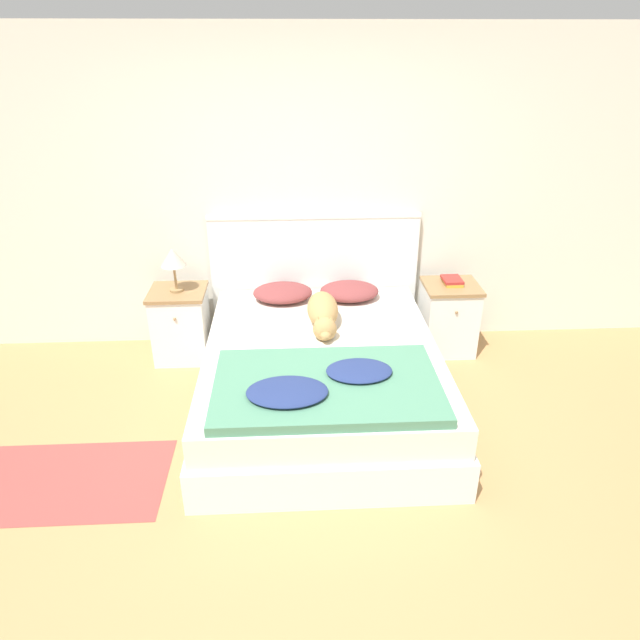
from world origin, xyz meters
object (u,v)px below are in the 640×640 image
(pillow_right, at_px, (349,291))
(dog, at_px, (323,313))
(nightstand_right, at_px, (448,317))
(nightstand_left, at_px, (181,324))
(table_lamp, at_px, (173,259))
(pillow_left, at_px, (283,293))
(book_stack, at_px, (452,281))
(bed, at_px, (322,377))

(pillow_right, height_order, dog, dog)
(nightstand_right, bearing_deg, pillow_right, 179.71)
(nightstand_left, xyz_separation_m, pillow_right, (1.39, 0.00, 0.26))
(table_lamp, bearing_deg, pillow_left, 0.70)
(dog, distance_m, book_stack, 1.21)
(nightstand_right, distance_m, pillow_right, 0.89)
(bed, bearing_deg, table_lamp, 144.88)
(nightstand_left, bearing_deg, pillow_left, 0.29)
(bed, relative_size, table_lamp, 5.78)
(nightstand_left, relative_size, book_stack, 3.09)
(book_stack, bearing_deg, table_lamp, -179.22)
(nightstand_right, distance_m, dog, 1.23)
(nightstand_right, relative_size, dog, 0.88)
(pillow_left, xyz_separation_m, dog, (0.30, -0.47, 0.04))
(dog, distance_m, table_lamp, 1.27)
(bed, distance_m, book_stack, 1.45)
(nightstand_left, distance_m, dog, 1.28)
(pillow_left, relative_size, table_lamp, 1.35)
(dog, xyz_separation_m, book_stack, (1.10, 0.49, 0.03))
(table_lamp, bearing_deg, pillow_right, 0.43)
(pillow_left, height_order, book_stack, book_stack)
(pillow_right, distance_m, table_lamp, 1.43)
(pillow_right, relative_size, book_stack, 2.46)
(bed, bearing_deg, dog, 84.82)
(nightstand_left, relative_size, dog, 0.88)
(bed, height_order, pillow_right, pillow_right)
(bed, height_order, nightstand_right, nightstand_right)
(bed, xyz_separation_m, nightstand_left, (-1.12, 0.79, 0.06))
(nightstand_right, relative_size, table_lamp, 1.69)
(dog, height_order, table_lamp, table_lamp)
(book_stack, bearing_deg, nightstand_right, -105.61)
(bed, distance_m, nightstand_right, 1.38)
(pillow_right, relative_size, dog, 0.70)
(nightstand_right, height_order, book_stack, book_stack)
(book_stack, height_order, table_lamp, table_lamp)
(nightstand_left, xyz_separation_m, pillow_left, (0.85, 0.00, 0.26))
(pillow_right, xyz_separation_m, table_lamp, (-1.39, -0.01, 0.31))
(pillow_left, height_order, table_lamp, table_lamp)
(pillow_left, distance_m, book_stack, 1.40)
(nightstand_right, bearing_deg, pillow_left, 179.83)
(pillow_left, bearing_deg, dog, -57.48)
(nightstand_right, xyz_separation_m, pillow_left, (-1.39, 0.00, 0.26))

